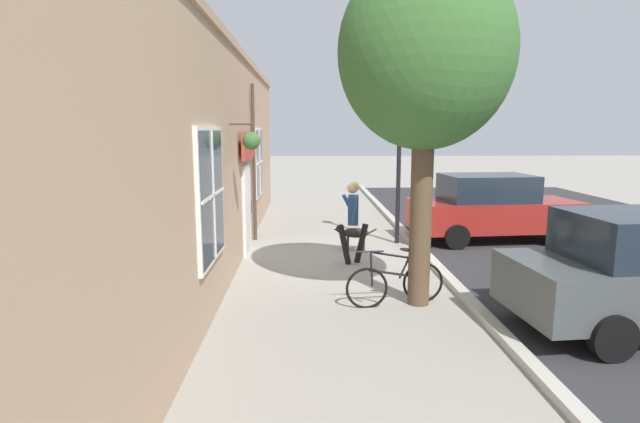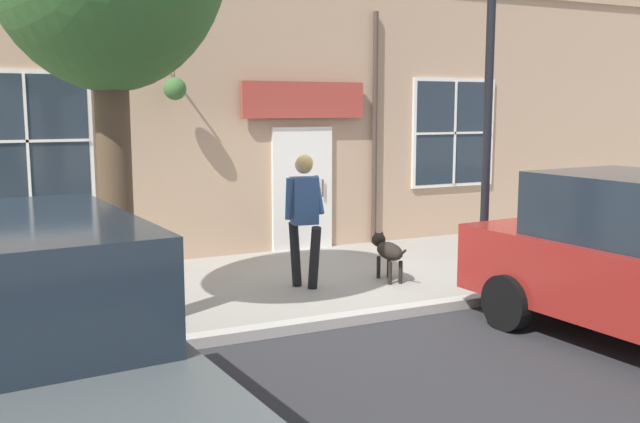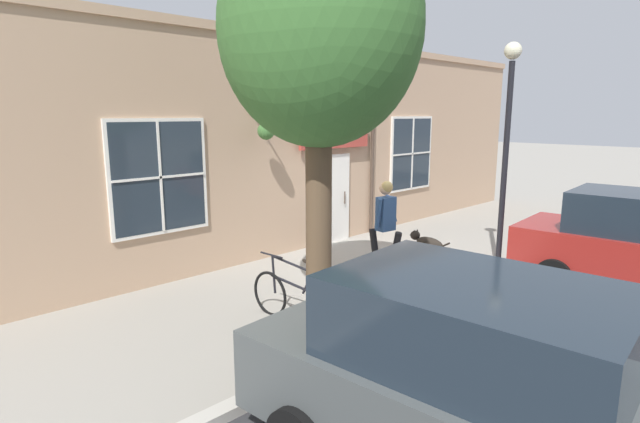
% 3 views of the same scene
% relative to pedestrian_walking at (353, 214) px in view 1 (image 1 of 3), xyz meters
% --- Properties ---
extents(ground_plane, '(90.00, 90.00, 0.00)m').
position_rel_pedestrian_walking_xyz_m(ground_plane, '(-0.26, 0.39, -1.11)').
color(ground_plane, gray).
extents(curb_and_road, '(10.10, 28.00, 0.12)m').
position_rel_pedestrian_walking_xyz_m(curb_and_road, '(5.59, 0.39, -1.09)').
color(curb_and_road, '#B2ADA3').
rests_on(curb_and_road, ground_plane).
extents(storefront_facade, '(0.95, 18.00, 4.68)m').
position_rel_pedestrian_walking_xyz_m(storefront_facade, '(-2.60, 0.40, 1.24)').
color(storefront_facade, tan).
rests_on(storefront_facade, ground_plane).
extents(pedestrian_walking, '(0.70, 0.59, 1.81)m').
position_rel_pedestrian_walking_xyz_m(pedestrian_walking, '(0.00, 0.00, 0.00)').
color(pedestrian_walking, black).
rests_on(pedestrian_walking, ground_plane).
extents(dog_on_leash, '(1.05, 0.34, 0.65)m').
position_rel_pedestrian_walking_xyz_m(dog_on_leash, '(0.13, 1.24, -0.68)').
color(dog_on_leash, black).
rests_on(dog_on_leash, ground_plane).
extents(street_tree_by_curb, '(2.78, 2.50, 5.64)m').
position_rel_pedestrian_walking_xyz_m(street_tree_by_curb, '(0.87, -2.58, 2.92)').
color(street_tree_by_curb, brown).
rests_on(street_tree_by_curb, ground_plane).
extents(leaning_bicycle, '(1.70, 0.39, 1.01)m').
position_rel_pedestrian_walking_xyz_m(leaning_bicycle, '(0.47, -2.63, -0.73)').
color(leaning_bicycle, black).
rests_on(leaning_bicycle, ground_plane).
extents(parked_car_mid_block, '(4.43, 2.21, 1.75)m').
position_rel_pedestrian_walking_xyz_m(parked_car_mid_block, '(3.87, 2.20, -0.23)').
color(parked_car_mid_block, maroon).
rests_on(parked_car_mid_block, ground_plane).
extents(street_lamp, '(0.32, 0.32, 4.33)m').
position_rel_pedestrian_walking_xyz_m(street_lamp, '(1.33, 1.95, 1.77)').
color(street_lamp, black).
rests_on(street_lamp, ground_plane).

